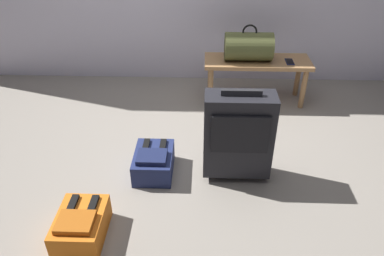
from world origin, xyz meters
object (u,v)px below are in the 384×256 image
at_px(cell_phone, 290,62).
at_px(backpack_orange, 81,225).
at_px(suitcase_upright_charcoal, 238,135).
at_px(backpack_navy, 154,162).
at_px(duffel_bag_olive, 249,46).
at_px(bench, 257,67).

xyz_separation_m(cell_phone, backpack_orange, (-1.52, -1.73, -0.34)).
height_order(suitcase_upright_charcoal, backpack_navy, suitcase_upright_charcoal).
distance_m(duffel_bag_olive, cell_phone, 0.41).
xyz_separation_m(bench, suitcase_upright_charcoal, (-0.26, -1.17, 0.00)).
xyz_separation_m(duffel_bag_olive, backpack_navy, (-0.77, -1.15, -0.47)).
distance_m(bench, backpack_navy, 1.47).
distance_m(bench, suitcase_upright_charcoal, 1.20).
relative_size(bench, duffel_bag_olive, 2.27).
xyz_separation_m(suitcase_upright_charcoal, backpack_orange, (-0.97, -0.61, -0.27)).
xyz_separation_m(backpack_orange, backpack_navy, (0.36, 0.63, 0.00)).
distance_m(cell_phone, backpack_navy, 1.64).
bearing_deg(backpack_orange, backpack_navy, 59.80).
distance_m(duffel_bag_olive, backpack_navy, 1.46).
height_order(duffel_bag_olive, backpack_navy, duffel_bag_olive).
xyz_separation_m(duffel_bag_olive, suitcase_upright_charcoal, (-0.16, -1.17, -0.20)).
height_order(bench, duffel_bag_olive, duffel_bag_olive).
xyz_separation_m(bench, backpack_navy, (-0.87, -1.15, -0.27)).
height_order(backpack_orange, backpack_navy, same).
bearing_deg(backpack_navy, backpack_orange, -120.20).
height_order(bench, suitcase_upright_charcoal, suitcase_upright_charcoal).
distance_m(duffel_bag_olive, suitcase_upright_charcoal, 1.20).
xyz_separation_m(bench, duffel_bag_olive, (-0.10, 0.00, 0.20)).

